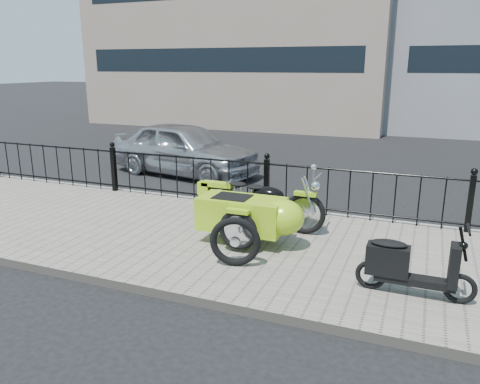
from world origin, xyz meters
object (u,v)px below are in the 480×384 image
at_px(motorcycle_sidecar, 256,212).
at_px(spare_tire, 235,242).
at_px(sedan_car, 184,149).
at_px(scooter, 407,266).

bearing_deg(motorcycle_sidecar, spare_tire, -86.23).
bearing_deg(motorcycle_sidecar, sedan_car, 130.24).
xyz_separation_m(scooter, sedan_car, (-5.75, 5.10, 0.21)).
xyz_separation_m(spare_tire, sedan_car, (-3.55, 5.10, 0.22)).
xyz_separation_m(motorcycle_sidecar, scooter, (2.27, -0.98, -0.11)).
distance_m(motorcycle_sidecar, sedan_car, 5.40).
bearing_deg(spare_tire, sedan_car, 124.84).
relative_size(motorcycle_sidecar, sedan_car, 0.56).
height_order(scooter, spare_tire, scooter).
distance_m(motorcycle_sidecar, spare_tire, 0.99).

